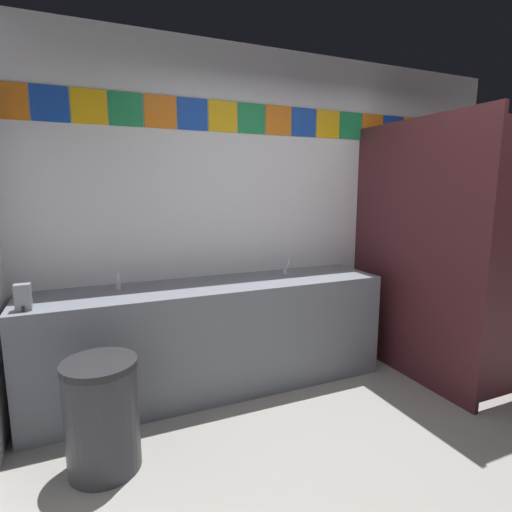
% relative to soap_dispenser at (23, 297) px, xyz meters
% --- Properties ---
extents(ground_plane, '(9.79, 9.79, 0.00)m').
position_rel_soap_dispenser_xyz_m(ground_plane, '(2.06, -1.22, -0.92)').
color(ground_plane, gray).
extents(wall_back, '(4.45, 0.09, 2.71)m').
position_rel_soap_dispenser_xyz_m(wall_back, '(2.06, 0.52, 0.44)').
color(wall_back, silver).
rests_on(wall_back, ground_plane).
extents(vanity_counter, '(2.72, 0.60, 0.85)m').
position_rel_soap_dispenser_xyz_m(vanity_counter, '(1.25, 0.18, -0.49)').
color(vanity_counter, slate).
rests_on(vanity_counter, ground_plane).
extents(faucet_left, '(0.04, 0.10, 0.14)m').
position_rel_soap_dispenser_xyz_m(faucet_left, '(0.57, 0.27, -0.03)').
color(faucet_left, silver).
rests_on(faucet_left, vanity_counter).
extents(faucet_right, '(0.04, 0.10, 0.14)m').
position_rel_soap_dispenser_xyz_m(faucet_right, '(1.93, 0.27, -0.03)').
color(faucet_right, silver).
rests_on(faucet_right, vanity_counter).
extents(soap_dispenser, '(0.09, 0.09, 0.16)m').
position_rel_soap_dispenser_xyz_m(soap_dispenser, '(0.00, 0.00, 0.00)').
color(soap_dispenser, gray).
rests_on(soap_dispenser, vanity_counter).
extents(stall_divider, '(0.92, 1.41, 2.11)m').
position_rel_soap_dispenser_xyz_m(stall_divider, '(2.97, -0.48, 0.13)').
color(stall_divider, '#471E23').
rests_on(stall_divider, ground_plane).
extents(toilet, '(0.39, 0.49, 0.74)m').
position_rel_soap_dispenser_xyz_m(toilet, '(3.36, -0.01, -0.62)').
color(toilet, white).
rests_on(toilet, ground_plane).
extents(trash_bin, '(0.41, 0.41, 0.64)m').
position_rel_soap_dispenser_xyz_m(trash_bin, '(0.39, -0.47, -0.60)').
color(trash_bin, '#333338').
rests_on(trash_bin, ground_plane).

